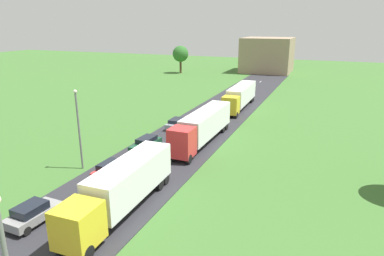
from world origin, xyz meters
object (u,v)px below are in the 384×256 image
at_px(car_second, 33,213).
at_px(tree_maple, 180,54).
at_px(car_third, 111,168).
at_px(distant_building, 267,55).
at_px(car_fifth, 177,123).
at_px(car_fourth, 146,144).
at_px(lamppost_second, 79,126).
at_px(truck_second, 203,125).
at_px(truck_third, 240,96).
at_px(truck_lead, 123,186).

height_order(car_second, tree_maple, tree_maple).
bearing_deg(car_third, distant_building, 90.03).
height_order(car_second, distant_building, distant_building).
height_order(car_second, car_fifth, car_second).
relative_size(car_third, car_fourth, 0.89).
height_order(car_third, lamppost_second, lamppost_second).
bearing_deg(car_fifth, lamppost_second, -100.96).
bearing_deg(lamppost_second, truck_second, 54.37).
bearing_deg(truck_third, distant_building, 95.16).
bearing_deg(lamppost_second, truck_lead, -32.84).
xyz_separation_m(truck_third, distant_building, (-4.30, 47.66, 2.79)).
height_order(truck_second, distant_building, distant_building).
distance_m(car_third, lamppost_second, 5.28).
bearing_deg(lamppost_second, truck_third, 75.43).
distance_m(truck_second, truck_third, 19.14).
xyz_separation_m(truck_lead, car_third, (-4.58, 4.90, -1.30)).
bearing_deg(truck_second, lamppost_second, -125.63).
distance_m(car_fourth, tree_maple, 64.20).
bearing_deg(tree_maple, car_fifth, -66.46).
height_order(car_third, car_fourth, car_fourth).
xyz_separation_m(car_second, distant_building, (0.46, 87.95, 4.11)).
relative_size(truck_lead, truck_third, 0.88).
height_order(tree_maple, distant_building, distant_building).
distance_m(car_second, car_fourth, 16.18).
relative_size(car_fifth, distant_building, 0.30).
relative_size(truck_second, car_second, 3.59).
distance_m(truck_lead, distant_building, 84.14).
relative_size(car_second, car_fifth, 0.95).
distance_m(car_fifth, distant_building, 62.73).
xyz_separation_m(truck_lead, truck_third, (-0.33, 36.31, 0.05)).
bearing_deg(truck_second, car_third, -110.80).
bearing_deg(lamppost_second, tree_maple, 105.91).
bearing_deg(car_second, tree_maple, 106.32).
height_order(car_fifth, tree_maple, tree_maple).
bearing_deg(car_fifth, car_second, -89.60).
bearing_deg(truck_lead, car_third, 133.07).
distance_m(truck_lead, car_second, 6.59).
relative_size(car_third, lamppost_second, 0.51).
xyz_separation_m(car_second, lamppost_second, (-3.27, 9.39, 3.62)).
distance_m(truck_second, car_third, 13.19).
xyz_separation_m(car_third, lamppost_second, (-3.78, 0.49, 3.65)).
relative_size(car_third, car_fifth, 0.97).
bearing_deg(truck_lead, truck_second, 89.76).
xyz_separation_m(truck_second, car_third, (-4.66, -12.26, -1.38)).
height_order(truck_second, car_second, truck_second).
distance_m(car_second, distant_building, 88.05).
bearing_deg(truck_third, tree_maple, 127.05).
xyz_separation_m(car_fourth, lamppost_second, (-3.40, -6.79, 3.62)).
distance_m(truck_lead, car_fifth, 22.05).
relative_size(truck_second, car_fourth, 3.13).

